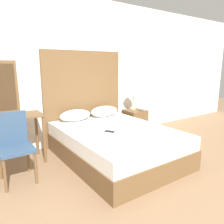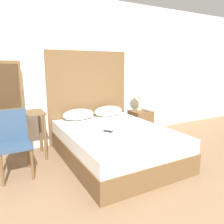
{
  "view_description": "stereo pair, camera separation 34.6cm",
  "coord_description": "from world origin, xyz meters",
  "px_view_note": "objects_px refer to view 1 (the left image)",
  "views": [
    {
      "loc": [
        -1.77,
        -1.47,
        1.48
      ],
      "look_at": [
        0.15,
        1.32,
        0.75
      ],
      "focal_mm": 35.0,
      "sensor_mm": 36.0,
      "label": 1
    },
    {
      "loc": [
        -1.48,
        -1.65,
        1.48
      ],
      "look_at": [
        0.15,
        1.32,
        0.75
      ],
      "focal_mm": 35.0,
      "sensor_mm": 36.0,
      "label": 2
    }
  ],
  "objects_px": {
    "vanity_desk": "(7,125)",
    "phone_on_nightstand": "(140,110)",
    "table_lamp": "(133,92)",
    "phone_on_bed": "(110,131)",
    "bed": "(116,144)",
    "nightstand": "(135,123)",
    "chair": "(14,142)"
  },
  "relations": [
    {
      "from": "phone_on_bed",
      "to": "vanity_desk",
      "type": "xyz_separation_m",
      "value": [
        -1.28,
        0.77,
        0.12
      ]
    },
    {
      "from": "phone_on_bed",
      "to": "table_lamp",
      "type": "bearing_deg",
      "value": 36.97
    },
    {
      "from": "nightstand",
      "to": "chair",
      "type": "bearing_deg",
      "value": -167.77
    },
    {
      "from": "phone_on_nightstand",
      "to": "vanity_desk",
      "type": "height_order",
      "value": "vanity_desk"
    },
    {
      "from": "bed",
      "to": "phone_on_bed",
      "type": "xyz_separation_m",
      "value": [
        -0.17,
        -0.08,
        0.26
      ]
    },
    {
      "from": "bed",
      "to": "chair",
      "type": "bearing_deg",
      "value": 171.36
    },
    {
      "from": "nightstand",
      "to": "table_lamp",
      "type": "distance_m",
      "value": 0.66
    },
    {
      "from": "bed",
      "to": "vanity_desk",
      "type": "distance_m",
      "value": 1.65
    },
    {
      "from": "table_lamp",
      "to": "bed",
      "type": "bearing_deg",
      "value": -141.46
    },
    {
      "from": "table_lamp",
      "to": "phone_on_nightstand",
      "type": "xyz_separation_m",
      "value": [
        0.05,
        -0.18,
        -0.38
      ]
    },
    {
      "from": "phone_on_bed",
      "to": "nightstand",
      "type": "bearing_deg",
      "value": 34.69
    },
    {
      "from": "table_lamp",
      "to": "vanity_desk",
      "type": "bearing_deg",
      "value": -176.53
    },
    {
      "from": "bed",
      "to": "phone_on_nightstand",
      "type": "relative_size",
      "value": 12.45
    },
    {
      "from": "nightstand",
      "to": "phone_on_nightstand",
      "type": "relative_size",
      "value": 3.3
    },
    {
      "from": "phone_on_bed",
      "to": "phone_on_nightstand",
      "type": "xyz_separation_m",
      "value": [
        1.28,
        0.74,
        0.04
      ]
    },
    {
      "from": "phone_on_nightstand",
      "to": "table_lamp",
      "type": "bearing_deg",
      "value": 106.37
    },
    {
      "from": "table_lamp",
      "to": "vanity_desk",
      "type": "height_order",
      "value": "table_lamp"
    },
    {
      "from": "phone_on_bed",
      "to": "table_lamp",
      "type": "height_order",
      "value": "table_lamp"
    },
    {
      "from": "phone_on_nightstand",
      "to": "chair",
      "type": "bearing_deg",
      "value": -170.2
    },
    {
      "from": "nightstand",
      "to": "vanity_desk",
      "type": "xyz_separation_m",
      "value": [
        -2.5,
        -0.07,
        0.35
      ]
    },
    {
      "from": "vanity_desk",
      "to": "phone_on_nightstand",
      "type": "bearing_deg",
      "value": -0.62
    },
    {
      "from": "bed",
      "to": "nightstand",
      "type": "relative_size",
      "value": 3.77
    },
    {
      "from": "table_lamp",
      "to": "nightstand",
      "type": "bearing_deg",
      "value": -95.31
    },
    {
      "from": "phone_on_nightstand",
      "to": "chair",
      "type": "relative_size",
      "value": 0.19
    },
    {
      "from": "nightstand",
      "to": "chair",
      "type": "distance_m",
      "value": 2.57
    },
    {
      "from": "phone_on_bed",
      "to": "phone_on_nightstand",
      "type": "bearing_deg",
      "value": 30.19
    },
    {
      "from": "vanity_desk",
      "to": "bed",
      "type": "bearing_deg",
      "value": -25.5
    },
    {
      "from": "table_lamp",
      "to": "phone_on_nightstand",
      "type": "bearing_deg",
      "value": -73.63
    },
    {
      "from": "table_lamp",
      "to": "chair",
      "type": "xyz_separation_m",
      "value": [
        -2.51,
        -0.62,
        -0.42
      ]
    },
    {
      "from": "phone_on_bed",
      "to": "chair",
      "type": "relative_size",
      "value": 0.19
    },
    {
      "from": "chair",
      "to": "table_lamp",
      "type": "bearing_deg",
      "value": 13.92
    },
    {
      "from": "chair",
      "to": "nightstand",
      "type": "bearing_deg",
      "value": 12.23
    }
  ]
}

